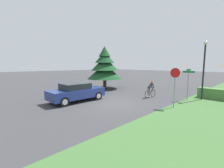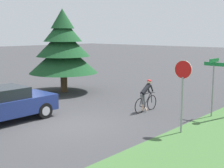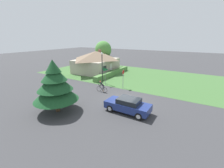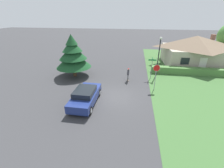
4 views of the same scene
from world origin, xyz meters
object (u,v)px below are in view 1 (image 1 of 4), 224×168
(street_name_sign, at_px, (188,79))
(cyclist, at_px, (150,89))
(street_lamp, at_px, (204,63))
(sedan_left_lane, at_px, (77,92))
(conifer_tall_near, at_px, (105,66))
(stop_sign, at_px, (175,80))

(street_name_sign, bearing_deg, cyclist, -155.28)
(street_lamp, distance_m, street_name_sign, 1.85)
(sedan_left_lane, xyz_separation_m, conifer_tall_near, (-3.36, 6.04, 1.98))
(cyclist, distance_m, stop_sign, 3.50)
(street_lamp, bearing_deg, conifer_tall_near, -170.72)
(cyclist, bearing_deg, street_name_sign, -64.92)
(street_lamp, relative_size, street_name_sign, 1.90)
(sedan_left_lane, distance_m, conifer_tall_near, 7.19)
(sedan_left_lane, relative_size, street_lamp, 0.90)
(cyclist, distance_m, street_name_sign, 3.14)
(cyclist, distance_m, conifer_tall_near, 7.06)
(stop_sign, relative_size, conifer_tall_near, 0.53)
(cyclist, xyz_separation_m, street_lamp, (3.47, 2.31, 2.34))
(stop_sign, xyz_separation_m, street_lamp, (0.64, 4.01, 1.18))
(street_name_sign, bearing_deg, street_lamp, 53.78)
(stop_sign, bearing_deg, street_lamp, -103.52)
(sedan_left_lane, height_order, conifer_tall_near, conifer_tall_near)
(street_lamp, height_order, conifer_tall_near, conifer_tall_near)
(street_name_sign, bearing_deg, stop_sign, -87.21)
(stop_sign, distance_m, conifer_tall_near, 9.89)
(stop_sign, bearing_deg, street_name_sign, -91.60)
(sedan_left_lane, xyz_separation_m, street_name_sign, (6.07, 6.64, 1.05))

